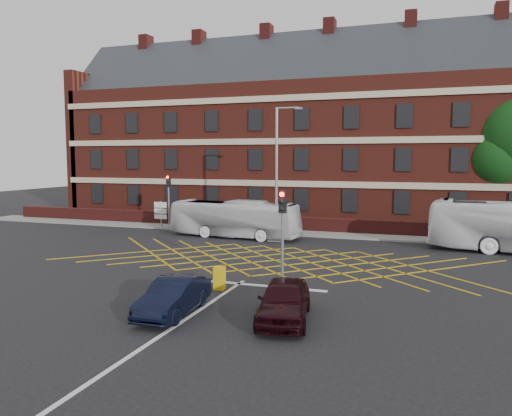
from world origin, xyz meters
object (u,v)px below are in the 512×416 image
(traffic_light_far, at_px, (169,207))
(utility_cabinet, at_px, (219,278))
(car_navy, at_px, (174,296))
(bus_left, at_px, (234,219))
(car_maroon, at_px, (284,300))
(direction_signs, at_px, (161,211))
(street_lamp, at_px, (277,196))
(traffic_light_near, at_px, (282,249))

(traffic_light_far, height_order, utility_cabinet, traffic_light_far)
(utility_cabinet, bearing_deg, car_navy, -93.55)
(bus_left, bearing_deg, car_maroon, -147.82)
(car_maroon, height_order, direction_signs, direction_signs)
(traffic_light_far, bearing_deg, car_navy, -60.58)
(car_maroon, xyz_separation_m, street_lamp, (-5.03, 15.92, 2.37))
(street_lamp, bearing_deg, car_maroon, -72.48)
(bus_left, bearing_deg, utility_cabinet, -155.81)
(direction_signs, relative_size, utility_cabinet, 2.22)
(traffic_light_far, bearing_deg, street_lamp, -14.90)
(car_navy, bearing_deg, car_maroon, 6.77)
(traffic_light_far, bearing_deg, direction_signs, 177.31)
(traffic_light_near, bearing_deg, bus_left, 119.78)
(street_lamp, relative_size, utility_cabinet, 9.04)
(bus_left, height_order, traffic_light_far, traffic_light_far)
(car_maroon, height_order, utility_cabinet, car_maroon)
(traffic_light_far, relative_size, utility_cabinet, 4.31)
(car_navy, distance_m, traffic_light_near, 5.39)
(direction_signs, bearing_deg, car_navy, -58.90)
(bus_left, xyz_separation_m, traffic_light_far, (-6.43, 2.15, 0.44))
(direction_signs, bearing_deg, traffic_light_far, -2.69)
(car_navy, height_order, direction_signs, direction_signs)
(traffic_light_near, height_order, street_lamp, street_lamp)
(bus_left, distance_m, traffic_light_far, 6.79)
(car_maroon, relative_size, direction_signs, 1.92)
(direction_signs, bearing_deg, utility_cabinet, -52.77)
(traffic_light_near, distance_m, direction_signs, 20.57)
(traffic_light_near, distance_m, traffic_light_far, 20.01)
(bus_left, xyz_separation_m, direction_signs, (-7.20, 2.19, 0.06))
(bus_left, height_order, car_navy, bus_left)
(traffic_light_far, xyz_separation_m, street_lamp, (9.74, -2.59, 1.33))
(traffic_light_near, bearing_deg, street_lamp, 107.68)
(car_maroon, relative_size, street_lamp, 0.47)
(traffic_light_near, relative_size, traffic_light_far, 1.00)
(car_maroon, distance_m, traffic_light_far, 23.70)
(bus_left, relative_size, car_navy, 2.38)
(car_navy, relative_size, traffic_light_far, 0.93)
(car_navy, xyz_separation_m, direction_signs, (-11.58, 19.19, 0.72))
(traffic_light_near, distance_m, utility_cabinet, 2.98)
(traffic_light_far, distance_m, street_lamp, 10.17)
(car_maroon, bearing_deg, direction_signs, 119.77)
(car_navy, bearing_deg, traffic_light_near, 55.51)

